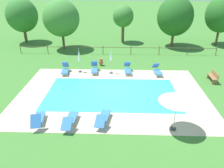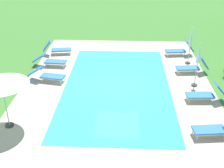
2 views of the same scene
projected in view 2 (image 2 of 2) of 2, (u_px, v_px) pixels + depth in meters
ground_plane at (117, 86)px, 15.58m from camera, size 160.00×160.00×0.00m
pool_deck_paving at (117, 86)px, 15.58m from camera, size 14.77×10.01×0.01m
swimming_pool_water at (117, 86)px, 15.58m from camera, size 10.27×5.52×0.01m
pool_coping_rim at (117, 86)px, 15.58m from camera, size 10.75×6.00×0.01m
sun_lounger_north_near_steps at (192, 66)px, 16.86m from camera, size 0.78×1.87×1.02m
sun_lounger_north_mid at (206, 94)px, 14.00m from camera, size 0.70×1.92×0.96m
sun_lounger_north_far at (179, 50)px, 19.34m from camera, size 0.84×1.90×1.00m
sun_lounger_north_end at (51, 61)px, 17.74m from camera, size 0.75×2.06×0.80m
sun_lounger_south_near_corner at (216, 128)px, 11.53m from camera, size 0.81×1.96×0.95m
sun_lounger_south_mid at (48, 75)px, 15.93m from camera, size 0.96×2.10×0.80m
sun_lounger_south_end at (57, 49)px, 19.50m from camera, size 0.87×1.91×1.00m
patio_umbrella_open_foreground at (1, 80)px, 11.34m from camera, size 2.12×2.12×2.40m
patio_umbrella_closed_row_west at (191, 40)px, 17.57m from camera, size 0.32×0.32×2.36m
patio_umbrella_closed_row_mid_west at (198, 58)px, 14.87m from camera, size 0.32×0.32×2.42m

